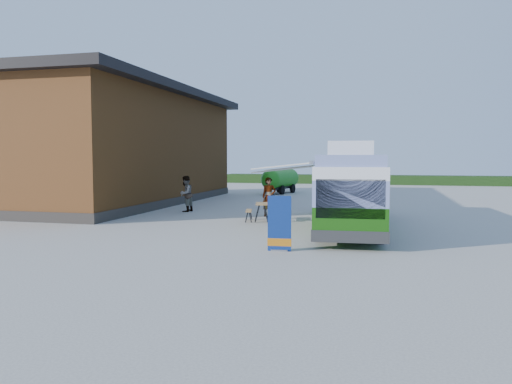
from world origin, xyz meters
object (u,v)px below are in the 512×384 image
(bus, at_px, (349,188))
(slurry_tanker, at_px, (280,179))
(picnic_table, at_px, (262,208))
(person_b, at_px, (186,194))
(banner, at_px, (279,229))
(person_a, at_px, (269,197))

(bus, bearing_deg, slurry_tanker, 105.78)
(slurry_tanker, bearing_deg, picnic_table, -68.06)
(bus, distance_m, person_b, 10.07)
(bus, height_order, slurry_tanker, bus)
(picnic_table, xyz_separation_m, person_b, (-5.05, 2.92, 0.36))
(banner, bearing_deg, person_b, 122.04)
(banner, xyz_separation_m, picnic_table, (-2.33, 7.23, -0.10))
(banner, height_order, slurry_tanker, slurry_tanker)
(person_a, xyz_separation_m, person_b, (-4.97, 0.99, -0.00))
(person_a, distance_m, slurry_tanker, 16.33)
(picnic_table, bearing_deg, bus, -28.06)
(banner, relative_size, person_a, 0.90)
(banner, distance_m, person_b, 12.56)
(banner, xyz_separation_m, slurry_tanker, (-5.07, 25.28, 0.45))
(banner, height_order, picnic_table, banner)
(person_a, bearing_deg, bus, -61.08)
(person_b, bearing_deg, slurry_tanker, -179.72)
(person_a, relative_size, slurry_tanker, 0.37)
(bus, height_order, picnic_table, bus)
(person_a, height_order, person_b, person_a)
(person_b, bearing_deg, person_a, 87.78)
(banner, relative_size, picnic_table, 1.02)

